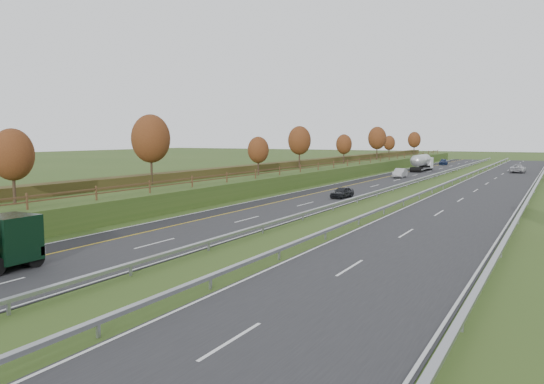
# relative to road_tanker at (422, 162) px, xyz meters

# --- Properties ---
(ground) EXTENTS (400.00, 400.00, 0.00)m
(ground) POSITION_rel_road_tanker_xyz_m (8.59, -41.45, -1.86)
(ground) COLOR #31491A
(ground) RESTS_ON ground
(near_carriageway) EXTENTS (10.50, 200.00, 0.04)m
(near_carriageway) POSITION_rel_road_tanker_xyz_m (0.59, -36.45, -1.84)
(near_carriageway) COLOR #232326
(near_carriageway) RESTS_ON ground
(far_carriageway) EXTENTS (10.50, 200.00, 0.04)m
(far_carriageway) POSITION_rel_road_tanker_xyz_m (17.09, -36.45, -1.84)
(far_carriageway) COLOR #232326
(far_carriageway) RESTS_ON ground
(hard_shoulder) EXTENTS (3.00, 200.00, 0.04)m
(hard_shoulder) POSITION_rel_road_tanker_xyz_m (-3.16, -36.45, -1.84)
(hard_shoulder) COLOR black
(hard_shoulder) RESTS_ON ground
(lane_markings) EXTENTS (26.75, 200.00, 0.01)m
(lane_markings) POSITION_rel_road_tanker_xyz_m (6.99, -36.57, -1.81)
(lane_markings) COLOR silver
(lane_markings) RESTS_ON near_carriageway
(embankment_left) EXTENTS (12.00, 200.00, 2.00)m
(embankment_left) POSITION_rel_road_tanker_xyz_m (-12.41, -36.45, -0.86)
(embankment_left) COLOR #31491A
(embankment_left) RESTS_ON ground
(hedge_left) EXTENTS (2.20, 180.00, 1.10)m
(hedge_left) POSITION_rel_road_tanker_xyz_m (-14.41, -36.45, 0.69)
(hedge_left) COLOR #353516
(hedge_left) RESTS_ON embankment_left
(fence_left) EXTENTS (0.12, 189.06, 1.20)m
(fence_left) POSITION_rel_road_tanker_xyz_m (-7.91, -36.86, 0.87)
(fence_left) COLOR #422B19
(fence_left) RESTS_ON embankment_left
(median_barrier_near) EXTENTS (0.32, 200.00, 0.71)m
(median_barrier_near) POSITION_rel_road_tanker_xyz_m (6.29, -36.45, -1.25)
(median_barrier_near) COLOR gray
(median_barrier_near) RESTS_ON ground
(median_barrier_far) EXTENTS (0.32, 200.00, 0.71)m
(median_barrier_far) POSITION_rel_road_tanker_xyz_m (11.39, -36.45, -1.25)
(median_barrier_far) COLOR gray
(median_barrier_far) RESTS_ON ground
(outer_barrier_far) EXTENTS (0.32, 200.00, 0.71)m
(outer_barrier_far) POSITION_rel_road_tanker_xyz_m (22.89, -36.45, -1.25)
(outer_barrier_far) COLOR gray
(outer_barrier_far) RESTS_ON ground
(trees_left) EXTENTS (6.64, 164.30, 7.66)m
(trees_left) POSITION_rel_road_tanker_xyz_m (-12.06, -39.82, 4.51)
(trees_left) COLOR #2D2116
(trees_left) RESTS_ON embankment_left
(road_tanker) EXTENTS (2.40, 11.22, 3.46)m
(road_tanker) POSITION_rel_road_tanker_xyz_m (0.00, 0.00, 0.00)
(road_tanker) COLOR silver
(road_tanker) RESTS_ON near_carriageway
(car_dark_near) EXTENTS (1.95, 4.01, 1.32)m
(car_dark_near) POSITION_rel_road_tanker_xyz_m (3.19, -54.10, -1.16)
(car_dark_near) COLOR black
(car_dark_near) RESTS_ON near_carriageway
(car_silver_mid) EXTENTS (1.89, 4.94, 1.61)m
(car_silver_mid) POSITION_rel_road_tanker_xyz_m (0.85, -20.10, -1.02)
(car_silver_mid) COLOR #A2A2A6
(car_silver_mid) RESTS_ON near_carriageway
(car_small_far) EXTENTS (2.64, 5.12, 1.42)m
(car_small_far) POSITION_rel_road_tanker_xyz_m (-0.87, 27.54, -1.11)
(car_small_far) COLOR #152243
(car_small_far) RESTS_ON near_carriageway
(car_oncoming) EXTENTS (2.72, 5.88, 1.63)m
(car_oncoming) POSITION_rel_road_tanker_xyz_m (18.12, 3.93, -1.01)
(car_oncoming) COLOR #AFAFB4
(car_oncoming) RESTS_ON far_carriageway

